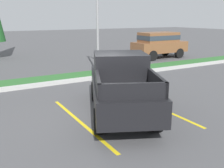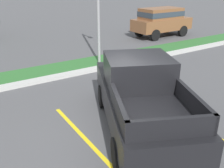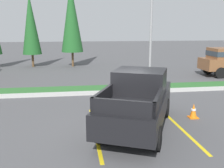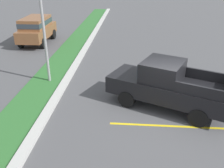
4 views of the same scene
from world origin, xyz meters
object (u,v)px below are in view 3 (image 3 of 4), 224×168
pickup_truck_main (138,100)px  cypress_tree_center (71,17)px  cypress_tree_left_inner (31,24)px  traffic_cone (193,111)px  street_light (152,23)px

pickup_truck_main → cypress_tree_center: 16.30m
cypress_tree_left_inner → traffic_cone: bearing=-61.2°
street_light → cypress_tree_center: (-4.51, 9.93, 0.70)m
cypress_tree_left_inner → traffic_cone: 17.90m
street_light → cypress_tree_left_inner: size_ratio=0.99×
street_light → cypress_tree_center: cypress_tree_center is taller
traffic_cone → cypress_tree_center: bearing=107.7°
cypress_tree_left_inner → cypress_tree_center: size_ratio=0.86×
street_light → cypress_tree_center: 10.93m
street_light → traffic_cone: street_light is taller
cypress_tree_left_inner → pickup_truck_main: bearing=-69.6°
cypress_tree_center → traffic_cone: bearing=-72.3°
pickup_truck_main → traffic_cone: bearing=15.8°
street_light → traffic_cone: bearing=-86.8°
cypress_tree_center → traffic_cone: 16.36m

